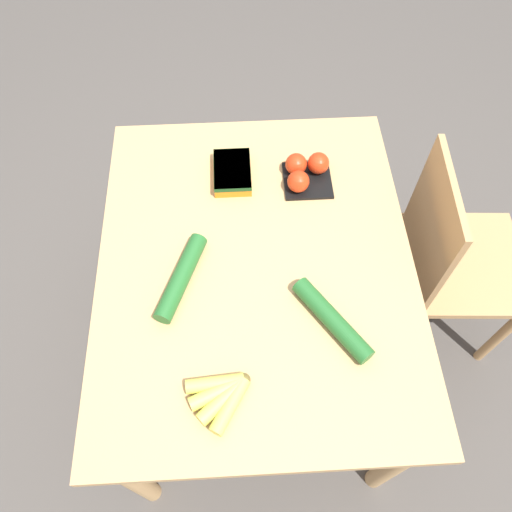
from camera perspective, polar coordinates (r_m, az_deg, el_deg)
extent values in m
plane|color=#4C4742|center=(2.10, 0.00, -10.77)|extent=(12.00, 12.00, 0.00)
cube|color=tan|center=(1.46, 0.00, -0.92)|extent=(1.14, 0.92, 0.03)
cylinder|color=tan|center=(2.08, -11.86, 5.67)|extent=(0.06, 0.06, 0.70)
cylinder|color=tan|center=(1.68, -13.90, -23.46)|extent=(0.06, 0.06, 0.70)
cylinder|color=tan|center=(2.09, 10.23, 6.65)|extent=(0.06, 0.06, 0.70)
cylinder|color=tan|center=(1.70, 15.68, -21.82)|extent=(0.06, 0.06, 0.70)
cube|color=tan|center=(1.91, 22.93, -0.73)|extent=(0.44, 0.42, 0.03)
cube|color=tan|center=(1.67, 19.45, 3.17)|extent=(0.39, 0.04, 0.42)
cylinder|color=tan|center=(2.10, 26.10, -8.20)|extent=(0.04, 0.04, 0.44)
cylinder|color=tan|center=(2.25, 24.04, 0.20)|extent=(0.04, 0.04, 0.44)
cylinder|color=tan|center=(1.98, 17.10, -8.68)|extent=(0.04, 0.04, 0.44)
cylinder|color=tan|center=(2.13, 15.67, 0.25)|extent=(0.04, 0.04, 0.44)
sphere|color=brown|center=(1.28, -1.39, -13.96)|extent=(0.03, 0.03, 0.03)
cylinder|color=#CCC651|center=(1.29, -4.70, -14.31)|extent=(0.05, 0.15, 0.04)
cylinder|color=#CCC651|center=(1.28, -4.44, -15.26)|extent=(0.09, 0.15, 0.04)
cylinder|color=#CCC651|center=(1.27, -3.86, -16.09)|extent=(0.12, 0.13, 0.04)
cylinder|color=#CCC651|center=(1.27, -3.01, -16.71)|extent=(0.14, 0.11, 0.04)
cube|color=black|center=(1.63, 5.89, 8.59)|extent=(0.15, 0.15, 0.01)
sphere|color=red|center=(1.61, 4.61, 10.43)|extent=(0.07, 0.07, 0.07)
sphere|color=red|center=(1.57, 4.86, 8.49)|extent=(0.07, 0.07, 0.07)
sphere|color=red|center=(1.62, 7.14, 10.48)|extent=(0.07, 0.07, 0.07)
cube|color=orange|center=(1.62, -2.71, 9.50)|extent=(0.17, 0.12, 0.04)
cube|color=#19471E|center=(1.61, -2.73, 9.83)|extent=(0.17, 0.12, 0.02)
cylinder|color=#236028|center=(1.41, -8.54, -2.41)|extent=(0.27, 0.15, 0.05)
cylinder|color=#236028|center=(1.35, 8.70, -7.20)|extent=(0.25, 0.20, 0.05)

